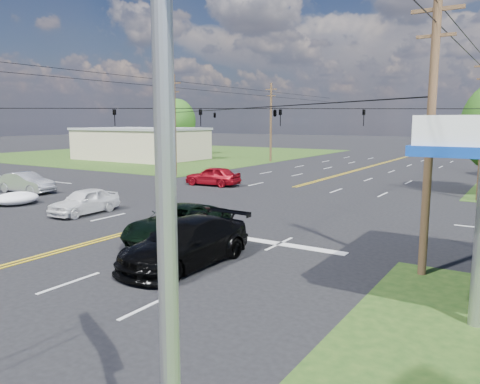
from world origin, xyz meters
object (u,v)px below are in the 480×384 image
Objects in this scene: suv_black at (186,243)px; pickup_white at (84,201)px; tree_far_l at (176,121)px; retail_nw at (141,145)px; pole_nw at (175,124)px; pickup_dkgreen at (178,223)px; pole_left_far at (271,121)px; sedan_silver at (26,183)px; pole_se at (430,130)px.

suv_black reaches higher than pickup_white.
retail_nw is at bearing -78.69° from tree_far_l.
pole_nw is 28.57m from suv_black.
retail_nw is 10.69m from tree_far_l.
pickup_dkgreen reaches higher than pickup_white.
pole_left_far is (0.00, 19.00, 0.25)m from pole_nw.
sedan_silver is at bearing 160.61° from pickup_dkgreen.
tree_far_l is 40.84m from sedan_silver.
retail_nw is 1.60× the size of pole_left_far.
pole_nw is at bearing 112.02° from pickup_white.
retail_nw is 53.09m from pole_se.
pickup_dkgreen is 0.98× the size of suv_black.
pole_nw reaches higher than tree_far_l.
pickup_dkgreen is at bearing -50.12° from tree_far_l.
pickup_dkgreen is at bearing -44.02° from retail_nw.
tree_far_l is 48.24m from pickup_white.
suv_black is (37.46, -44.42, -4.36)m from tree_far_l.
suv_black is at bearing -50.44° from pickup_dkgreen.
tree_far_l is at bearing 132.36° from suv_black.
pole_nw reaches higher than pickup_dkgreen.
retail_nw reaches higher than pickup_dkgreen.
tree_far_l reaches higher than suv_black.
tree_far_l reaches higher than retail_nw.
pole_se is 45.22m from pole_left_far.
pole_left_far reaches higher than pickup_dkgreen.
pole_left_far is at bearing 116.76° from suv_black.
pole_left_far is 1.73× the size of suv_black.
sedan_silver is (-20.85, 7.38, -0.08)m from suv_black.
pickup_white is (-8.41, 1.89, -0.07)m from pickup_dkgreen.
tree_far_l reaches higher than sedan_silver.
suv_black is at bearing -49.86° from tree_far_l.
pickup_white is at bearing 162.72° from pickup_dkgreen.
pole_left_far is at bearing 19.44° from retail_nw.
pickup_white is 0.92× the size of sedan_silver.
tree_far_l is 1.51× the size of suv_black.
pole_left_far is 37.06m from pickup_white.
retail_nw is 49.43m from suv_black.
suv_black is at bearing -155.62° from pole_se.
pickup_white is at bearing -112.99° from sedan_silver.
suv_black is at bearing -49.24° from pole_nw.
suv_black is at bearing -24.16° from pickup_white.
retail_nw reaches higher than pickup_white.
suv_black reaches higher than pickup_dkgreen.
pole_left_far reaches higher than pole_nw.
pole_left_far is 1.15× the size of tree_far_l.
suv_black is (2.46, -2.53, 0.05)m from pickup_dkgreen.
retail_nw is 45.91m from pickup_dkgreen.
pole_se is at bearing 0.45° from pickup_dkgreen.
retail_nw reaches higher than suv_black.
tree_far_l is 2.06× the size of pickup_white.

